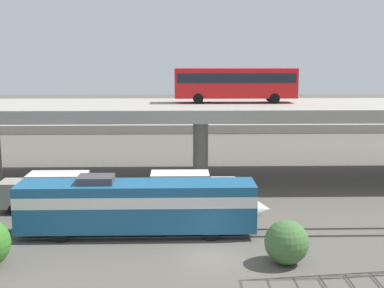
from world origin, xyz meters
TOP-DOWN VIEW (x-y plane):
  - ground_plane at (0.00, 0.00)m, footprint 260.00×260.00m
  - rail_strip_near at (0.00, 3.27)m, footprint 110.00×0.12m
  - rail_strip_far at (0.00, 4.73)m, footprint 110.00×0.12m
  - train_locomotive at (-4.20, 4.00)m, footprint 17.19×3.04m
  - highway_overpass at (0.00, 20.00)m, footprint 96.00×12.61m
  - transit_bus_on_overpass at (3.45, 20.98)m, footprint 12.00×2.68m
  - service_truck_west at (-12.57, 9.69)m, footprint 6.80×2.46m
  - service_truck_east at (-1.18, 9.69)m, footprint 6.80×2.46m
  - pier_parking_lot at (0.00, 55.00)m, footprint 62.27×11.56m
  - parked_car_0 at (10.06, 56.08)m, footprint 4.61×1.82m
  - parked_car_1 at (14.46, 53.58)m, footprint 4.54×1.94m
  - parked_car_2 at (19.64, 57.02)m, footprint 4.36×1.96m
  - parked_car_3 at (-0.31, 56.91)m, footprint 4.47×1.97m
  - parked_car_4 at (20.70, 52.62)m, footprint 4.40×1.99m
  - harbor_water at (0.00, 78.00)m, footprint 140.00×36.00m
  - shrub_right at (4.23, -1.18)m, footprint 2.63×2.63m

SIDE VIEW (x-z plane):
  - ground_plane at x=0.00m, z-range 0.00..0.00m
  - harbor_water at x=0.00m, z-range 0.00..0.01m
  - rail_strip_near at x=0.00m, z-range 0.00..0.12m
  - rail_strip_far at x=0.00m, z-range 0.00..0.12m
  - pier_parking_lot at x=0.00m, z-range 0.00..1.41m
  - shrub_right at x=4.23m, z-range 0.00..2.63m
  - service_truck_west at x=-12.57m, z-range 0.12..3.16m
  - service_truck_east at x=-1.18m, z-range 0.12..3.16m
  - parked_car_0 at x=10.06m, z-range 1.44..2.94m
  - parked_car_2 at x=19.64m, z-range 1.44..2.94m
  - parked_car_4 at x=20.70m, z-range 1.44..2.94m
  - parked_car_1 at x=14.46m, z-range 1.44..2.94m
  - parked_car_3 at x=-0.31m, z-range 1.44..2.94m
  - train_locomotive at x=-4.20m, z-range 0.10..4.28m
  - highway_overpass at x=0.00m, z-range 3.00..10.54m
  - transit_bus_on_overpass at x=3.45m, z-range 7.89..11.29m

